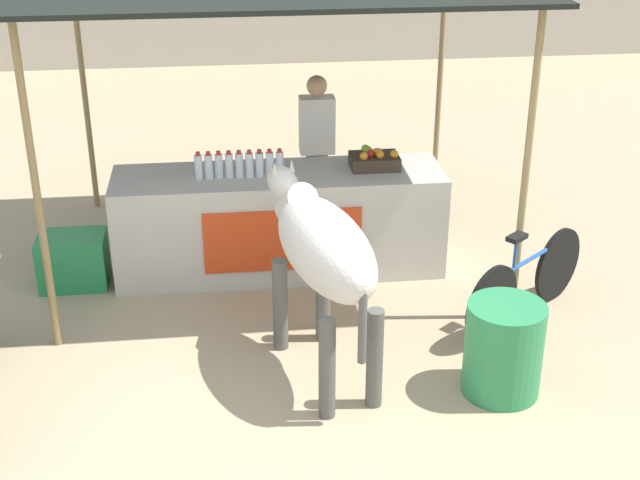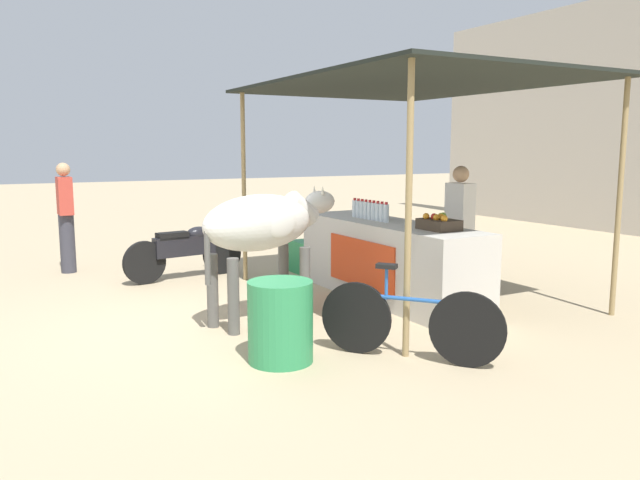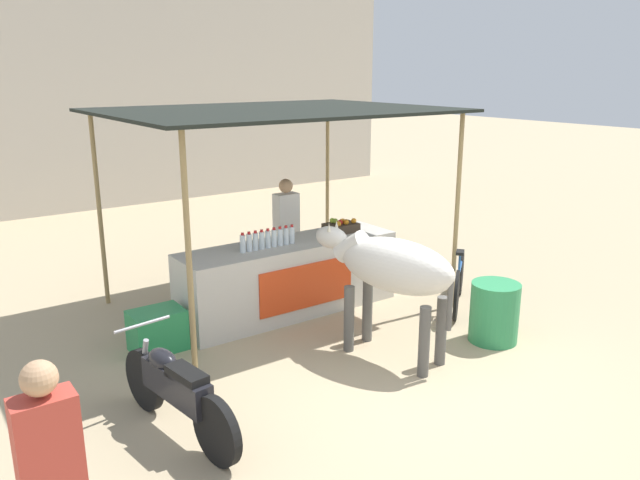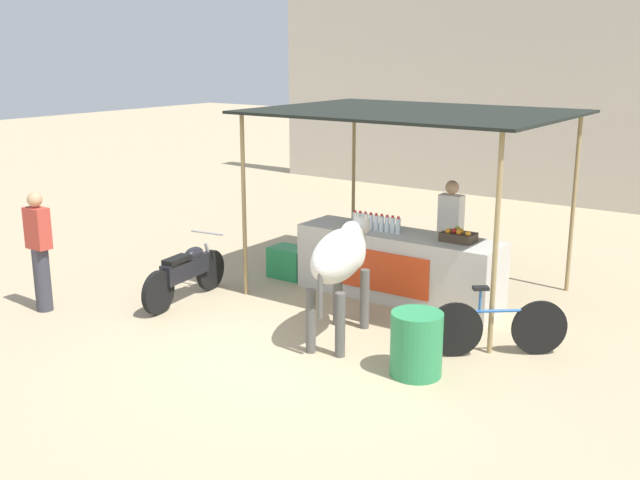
% 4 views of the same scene
% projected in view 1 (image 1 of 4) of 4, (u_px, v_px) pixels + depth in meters
% --- Properties ---
extents(ground_plane, '(60.00, 60.00, 0.00)m').
position_uv_depth(ground_plane, '(303.00, 405.00, 6.46)').
color(ground_plane, tan).
extents(stall_counter, '(3.00, 0.82, 0.96)m').
position_uv_depth(stall_counter, '(279.00, 222.00, 8.23)').
color(stall_counter, beige).
rests_on(stall_counter, ground).
extents(water_bottle_row, '(0.79, 0.07, 0.25)m').
position_uv_depth(water_bottle_row, '(239.00, 165.00, 7.90)').
color(water_bottle_row, silver).
rests_on(water_bottle_row, stall_counter).
extents(fruit_crate, '(0.44, 0.32, 0.18)m').
position_uv_depth(fruit_crate, '(374.00, 160.00, 8.13)').
color(fruit_crate, '#3F3326').
rests_on(fruit_crate, stall_counter).
extents(vendor_behind_counter, '(0.34, 0.22, 1.65)m').
position_uv_depth(vendor_behind_counter, '(317.00, 155.00, 8.80)').
color(vendor_behind_counter, '#383842').
rests_on(vendor_behind_counter, ground).
extents(cooler_box, '(0.60, 0.44, 0.48)m').
position_uv_depth(cooler_box, '(73.00, 260.00, 8.05)').
color(cooler_box, '#268C4C').
rests_on(cooler_box, ground).
extents(water_barrel, '(0.57, 0.57, 0.72)m').
position_uv_depth(water_barrel, '(503.00, 349.00, 6.47)').
color(water_barrel, '#2D8C51').
rests_on(water_barrel, ground).
extents(cow, '(0.87, 1.85, 1.44)m').
position_uv_depth(cow, '(322.00, 249.00, 6.44)').
color(cow, silver).
rests_on(cow, ground).
extents(bicycle_leaning, '(1.32, 1.07, 0.85)m').
position_uv_depth(bicycle_leaning, '(526.00, 282.00, 7.44)').
color(bicycle_leaning, black).
rests_on(bicycle_leaning, ground).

